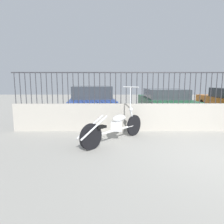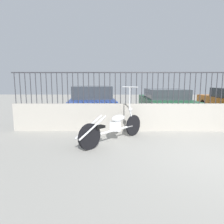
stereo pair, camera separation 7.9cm
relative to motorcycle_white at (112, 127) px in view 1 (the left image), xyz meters
The scene contains 6 objects.
ground_plane 2.59m from the motorcycle_white, 24.42° to the right, with size 40.00×40.00×0.00m, color gray.
low_wall 2.64m from the motorcycle_white, 28.13° to the left, with size 10.88×0.18×0.88m.
fence_railing 2.86m from the motorcycle_white, 28.13° to the left, with size 10.88×0.04×0.98m.
motorcycle_white is the anchor object (origin of this frame).
car_blue 3.98m from the motorcycle_white, 103.24° to the left, with size 2.25×4.50×1.37m.
car_green 4.68m from the motorcycle_white, 60.00° to the left, with size 1.80×4.43×1.23m.
Camera 1 is at (-2.34, -3.93, 1.56)m, focal length 32.00 mm.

